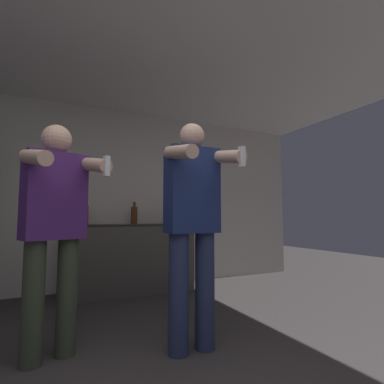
{
  "coord_description": "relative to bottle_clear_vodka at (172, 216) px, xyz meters",
  "views": [
    {
      "loc": [
        -0.43,
        -1.1,
        0.99
      ],
      "look_at": [
        0.55,
        0.98,
        1.18
      ],
      "focal_mm": 28.0,
      "sensor_mm": 36.0,
      "label": 1
    }
  ],
  "objects": [
    {
      "name": "wall_back",
      "position": [
        -1.18,
        0.26,
        0.26
      ],
      "size": [
        7.0,
        0.06,
        2.55
      ],
      "color": "beige",
      "rests_on": "ground_plane"
    },
    {
      "name": "ceiling_slab",
      "position": [
        -1.18,
        -1.39,
        1.56
      ],
      "size": [
        7.0,
        3.76,
        0.05
      ],
      "color": "silver",
      "rests_on": "wall_back"
    },
    {
      "name": "counter",
      "position": [
        -0.62,
        -0.09,
        -0.57
      ],
      "size": [
        1.63,
        0.66,
        0.9
      ],
      "color": "#47423D",
      "rests_on": "ground_plane"
    },
    {
      "name": "bottle_clear_vodka",
      "position": [
        0.0,
        0.0,
        0.0
      ],
      "size": [
        0.07,
        0.07,
        0.31
      ],
      "color": "#563314",
      "rests_on": "counter"
    },
    {
      "name": "bottle_amber_bourbon",
      "position": [
        -1.31,
        -0.0,
        -0.01
      ],
      "size": [
        0.08,
        0.08,
        0.29
      ],
      "color": "maroon",
      "rests_on": "counter"
    },
    {
      "name": "bottle_green_wine",
      "position": [
        -1.2,
        -0.0,
        0.01
      ],
      "size": [
        0.07,
        0.07,
        0.33
      ],
      "color": "maroon",
      "rests_on": "counter"
    },
    {
      "name": "bottle_short_whiskey",
      "position": [
        -0.56,
        -0.0,
        0.02
      ],
      "size": [
        0.09,
        0.09,
        0.33
      ],
      "color": "#563314",
      "rests_on": "counter"
    },
    {
      "name": "person_woman_foreground",
      "position": [
        -0.63,
        -2.05,
        -0.05
      ],
      "size": [
        0.48,
        0.52,
        1.72
      ],
      "color": "navy",
      "rests_on": "ground_plane"
    },
    {
      "name": "person_man_side",
      "position": [
        -1.59,
        -1.75,
        -0.05
      ],
      "size": [
        0.6,
        0.62,
        1.67
      ],
      "color": "#38422D",
      "rests_on": "ground_plane"
    }
  ]
}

